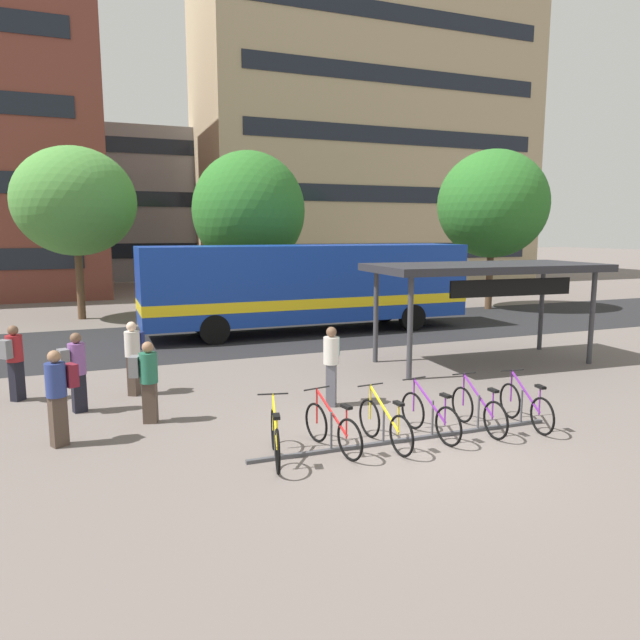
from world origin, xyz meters
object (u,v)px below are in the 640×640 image
(parked_bicycle_purple_4, at_px, (478,411))
(commuter_grey_pack_0, at_px, (14,358))
(parked_bicycle_purple_5, at_px, (526,406))
(commuter_maroon_pack_5, at_px, (58,391))
(transit_shelter, at_px, (486,271))
(parked_bicycle_purple_3, at_px, (430,416))
(city_bus, at_px, (310,284))
(parked_bicycle_yellow_2, at_px, (385,425))
(commuter_grey_pack_1, at_px, (147,376))
(parked_bicycle_red_1, at_px, (332,429))
(street_tree_0, at_px, (493,204))
(street_tree_1, at_px, (75,202))
(commuter_teal_pack_3, at_px, (332,360))
(street_tree_2, at_px, (249,211))
(commuter_grey_pack_4, at_px, (76,367))
(parked_bicycle_yellow_0, at_px, (275,438))
(commuter_navy_pack_2, at_px, (133,353))

(parked_bicycle_purple_4, bearing_deg, commuter_grey_pack_0, 57.96)
(parked_bicycle_purple_5, xyz_separation_m, commuter_maroon_pack_5, (-8.24, 2.12, 0.60))
(parked_bicycle_purple_4, bearing_deg, transit_shelter, -37.15)
(parked_bicycle_purple_4, bearing_deg, parked_bicycle_purple_5, -96.30)
(parked_bicycle_purple_3, height_order, commuter_maroon_pack_5, commuter_maroon_pack_5)
(city_bus, distance_m, parked_bicycle_yellow_2, 11.77)
(transit_shelter, distance_m, commuter_maroon_pack_5, 11.25)
(parked_bicycle_purple_4, xyz_separation_m, parked_bicycle_purple_5, (1.00, -0.12, 0.00))
(commuter_grey_pack_1, bearing_deg, parked_bicycle_red_1, -25.10)
(street_tree_0, relative_size, street_tree_1, 1.04)
(commuter_teal_pack_3, relative_size, street_tree_2, 0.24)
(commuter_teal_pack_3, bearing_deg, commuter_grey_pack_1, -63.58)
(commuter_grey_pack_0, distance_m, street_tree_2, 13.96)
(commuter_grey_pack_4, height_order, street_tree_0, street_tree_0)
(parked_bicycle_yellow_2, bearing_deg, parked_bicycle_red_1, 76.46)
(parked_bicycle_red_1, xyz_separation_m, parked_bicycle_purple_4, (2.94, -0.05, 0.00))
(parked_bicycle_purple_4, xyz_separation_m, commuter_maroon_pack_5, (-7.24, 2.00, 0.60))
(city_bus, bearing_deg, transit_shelter, -67.26)
(parked_bicycle_purple_5, bearing_deg, parked_bicycle_purple_4, 89.12)
(commuter_grey_pack_1, bearing_deg, street_tree_2, 86.13)
(city_bus, height_order, parked_bicycle_yellow_0, city_bus)
(parked_bicycle_yellow_0, height_order, parked_bicycle_purple_5, same)
(city_bus, distance_m, parked_bicycle_purple_3, 11.46)
(parked_bicycle_yellow_0, bearing_deg, commuter_grey_pack_0, 52.35)
(parked_bicycle_purple_3, height_order, parked_bicycle_purple_4, same)
(parked_bicycle_yellow_0, bearing_deg, parked_bicycle_red_1, -73.52)
(parked_bicycle_purple_4, distance_m, commuter_grey_pack_1, 6.35)
(commuter_grey_pack_4, relative_size, street_tree_2, 0.23)
(street_tree_2, bearing_deg, commuter_maroon_pack_5, -116.59)
(parked_bicycle_purple_4, relative_size, street_tree_2, 0.24)
(commuter_grey_pack_0, distance_m, street_tree_0, 21.66)
(commuter_maroon_pack_5, bearing_deg, street_tree_2, -143.98)
(parked_bicycle_red_1, distance_m, parked_bicycle_yellow_2, 0.94)
(commuter_navy_pack_2, bearing_deg, parked_bicycle_yellow_0, 51.17)
(commuter_grey_pack_1, height_order, street_tree_1, street_tree_1)
(parked_bicycle_yellow_0, distance_m, commuter_navy_pack_2, 5.25)
(parked_bicycle_red_1, relative_size, commuter_navy_pack_2, 1.00)
(commuter_grey_pack_0, relative_size, street_tree_1, 0.24)
(parked_bicycle_red_1, bearing_deg, transit_shelter, -66.35)
(parked_bicycle_red_1, xyz_separation_m, commuter_grey_pack_0, (-5.36, 5.24, 0.59))
(parked_bicycle_purple_3, distance_m, street_tree_2, 16.61)
(street_tree_2, bearing_deg, city_bus, -78.15)
(parked_bicycle_purple_3, distance_m, commuter_grey_pack_1, 5.42)
(parked_bicycle_purple_5, xyz_separation_m, commuter_grey_pack_1, (-6.71, 2.82, 0.54))
(city_bus, distance_m, commuter_grey_pack_0, 10.92)
(commuter_grey_pack_1, xyz_separation_m, commuter_navy_pack_2, (-0.11, 2.16, 0.06))
(transit_shelter, xyz_separation_m, commuter_maroon_pack_5, (-10.82, -2.63, -1.64))
(parked_bicycle_purple_3, xyz_separation_m, transit_shelter, (4.61, 4.60, 2.24))
(parked_bicycle_purple_5, distance_m, street_tree_2, 16.77)
(parked_bicycle_purple_5, bearing_deg, street_tree_0, -29.26)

